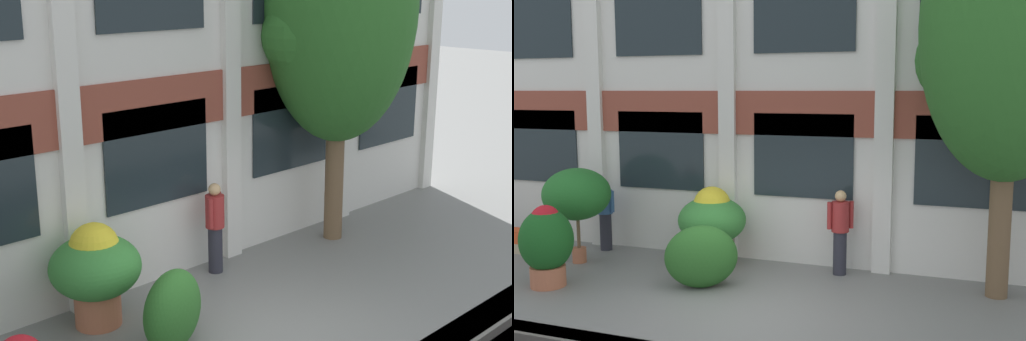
# 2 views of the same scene
# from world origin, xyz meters

# --- Properties ---
(ground_plane) EXTENTS (80.00, 80.00, 0.00)m
(ground_plane) POSITION_xyz_m (0.00, 0.00, 0.00)
(ground_plane) COLOR slate
(apartment_facade) EXTENTS (16.64, 0.64, 7.17)m
(apartment_facade) POSITION_xyz_m (0.00, 3.07, 3.58)
(apartment_facade) COLOR silver
(apartment_facade) RESTS_ON ground
(broadleaf_tree) EXTENTS (3.08, 2.93, 7.18)m
(broadleaf_tree) POSITION_xyz_m (3.75, 2.08, 4.49)
(broadleaf_tree) COLOR brown
(broadleaf_tree) RESTS_ON ground
(potted_plant_glazed_jar) EXTENTS (0.96, 0.96, 1.51)m
(potted_plant_glazed_jar) POSITION_xyz_m (-3.98, -0.09, 0.84)
(potted_plant_glazed_jar) COLOR #B76647
(potted_plant_glazed_jar) RESTS_ON ground
(potted_plant_fluted_column) EXTENTS (1.38, 1.38, 1.63)m
(potted_plant_fluted_column) POSITION_xyz_m (-1.71, 2.14, 0.93)
(potted_plant_fluted_column) COLOR #B76647
(potted_plant_fluted_column) RESTS_ON ground
(potted_plant_square_trough) EXTENTS (0.86, 0.50, 0.50)m
(potted_plant_square_trough) POSITION_xyz_m (-6.33, 1.62, 0.24)
(potted_plant_square_trough) COLOR tan
(potted_plant_square_trough) RESTS_ON ground
(potted_plant_tall_urn) EXTENTS (1.38, 1.38, 1.98)m
(potted_plant_tall_urn) POSITION_xyz_m (-4.41, 1.38, 1.43)
(potted_plant_tall_urn) COLOR #B76647
(potted_plant_tall_urn) RESTS_ON ground
(resident_by_doorway) EXTENTS (0.52, 0.34, 1.58)m
(resident_by_doorway) POSITION_xyz_m (-4.47, 2.42, 0.84)
(resident_by_doorway) COLOR #282833
(resident_by_doorway) RESTS_ON ground
(resident_watching_tracks) EXTENTS (0.47, 0.34, 1.66)m
(resident_watching_tracks) POSITION_xyz_m (0.89, 2.40, 0.89)
(resident_watching_tracks) COLOR #282833
(resident_watching_tracks) RESTS_ON ground
(topiary_hedge) EXTENTS (1.50, 1.27, 1.15)m
(topiary_hedge) POSITION_xyz_m (-1.30, 0.79, 0.57)
(topiary_hedge) COLOR #286023
(topiary_hedge) RESTS_ON ground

